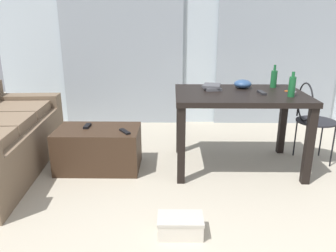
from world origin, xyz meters
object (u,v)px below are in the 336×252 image
tv_remote_on_table (262,93)px  wire_chair (311,114)px  craft_table (239,103)px  coffee_table (99,149)px  shoebox (180,225)px  tv_remote_primary (125,131)px  book_stack (212,87)px  tv_remote_secondary (87,126)px  bowl (243,84)px  scissors (289,91)px  bottle_far (292,86)px  bottle_near (274,79)px

tv_remote_on_table → wire_chair: bearing=12.9°
craft_table → tv_remote_on_table: tv_remote_on_table is taller
coffee_table → shoebox: 1.37m
coffee_table → tv_remote_primary: size_ratio=4.97×
book_stack → tv_remote_secondary: size_ratio=1.76×
wire_chair → tv_remote_on_table: wire_chair is taller
craft_table → tv_remote_secondary: bearing=-179.7°
shoebox → coffee_table: bearing=126.1°
coffee_table → tv_remote_on_table: size_ratio=5.36×
tv_remote_on_table → tv_remote_secondary: bearing=172.9°
bowl → book_stack: size_ratio=0.71×
bowl → tv_remote_on_table: (0.13, -0.27, -0.03)m
shoebox → book_stack: bearing=75.5°
craft_table → shoebox: 1.44m
scissors → shoebox: (-1.09, -1.22, -0.71)m
coffee_table → bowl: (1.47, 0.28, 0.61)m
craft_table → tv_remote_on_table: size_ratio=8.16×
bottle_far → book_stack: (-0.69, 0.33, -0.07)m
tv_remote_secondary → coffee_table: bearing=-24.6°
bowl → scissors: size_ratio=1.63×
book_stack → tv_remote_secondary: bearing=-172.7°
tv_remote_secondary → wire_chair: bearing=5.5°
tv_remote_primary → tv_remote_secondary: (-0.40, 0.16, 0.00)m
scissors → tv_remote_secondary: (-2.01, -0.06, -0.35)m
tv_remote_secondary → shoebox: tv_remote_secondary is taller
coffee_table → tv_remote_secondary: bearing=153.6°
wire_chair → shoebox: (-1.37, -1.31, -0.45)m
coffee_table → tv_remote_primary: tv_remote_primary is taller
scissors → tv_remote_primary: size_ratio=0.66×
bottle_far → craft_table: bearing=157.6°
tv_remote_primary → bottle_far: bearing=-33.7°
scissors → shoebox: size_ratio=0.34×
bottle_near → scissors: (0.10, -0.21, -0.09)m
tv_remote_on_table → tv_remote_secondary: tv_remote_on_table is taller
shoebox → tv_remote_on_table: bearing=54.5°
bottle_far → tv_remote_on_table: (-0.24, 0.13, -0.09)m
wire_chair → book_stack: wire_chair is taller
wire_chair → book_stack: bearing=179.4°
book_stack → craft_table: bearing=-30.6°
bowl → tv_remote_primary: 1.30m
craft_table → tv_remote_secondary: size_ratio=8.82×
coffee_table → bowl: bowl is taller
book_stack → tv_remote_on_table: book_stack is taller
bottle_far → bowl: bearing=133.0°
wire_chair → bottle_far: (-0.34, -0.32, 0.35)m
coffee_table → bottle_near: 1.94m
coffee_table → book_stack: (1.14, 0.22, 0.59)m
bottle_near → tv_remote_on_table: bottle_near is taller
shoebox → bottle_far: bearing=43.8°
bottle_far → bowl: size_ratio=1.29×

